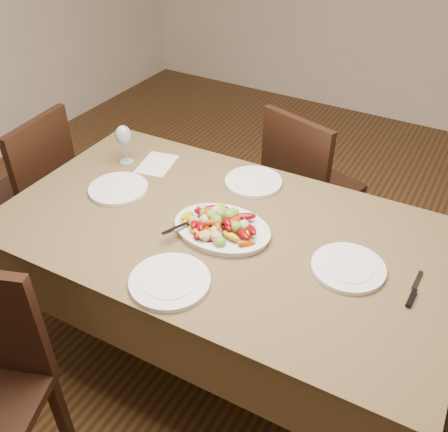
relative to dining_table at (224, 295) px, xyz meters
name	(u,v)px	position (x,y,z in m)	size (l,w,h in m)	color
floor	(227,351)	(0.02, 0.00, -0.38)	(6.00, 6.00, 0.00)	#3E2712
dining_table	(224,295)	(0.00, 0.00, 0.00)	(1.84, 1.04, 0.76)	brown
chair_far	(313,187)	(0.06, 0.88, 0.10)	(0.42, 0.42, 0.95)	black
chair_left	(25,194)	(-1.27, 0.03, 0.10)	(0.42, 0.42, 0.95)	black
serving_platter	(222,230)	(0.01, -0.03, 0.39)	(0.39, 0.29, 0.02)	white
roasted_vegetables	(222,218)	(0.01, -0.03, 0.45)	(0.32, 0.21, 0.09)	#6E0209
serving_spoon	(203,223)	(-0.06, -0.07, 0.43)	(0.28, 0.06, 0.03)	#9EA0A8
plate_left	(118,189)	(-0.54, 0.00, 0.39)	(0.26, 0.26, 0.02)	white
plate_right	(348,268)	(0.51, 0.01, 0.39)	(0.27, 0.27, 0.02)	white
plate_far	(253,182)	(-0.05, 0.35, 0.39)	(0.26, 0.26, 0.02)	white
plate_near	(170,281)	(-0.01, -0.37, 0.39)	(0.29, 0.29, 0.02)	white
wine_glass	(124,143)	(-0.67, 0.22, 0.48)	(0.08, 0.08, 0.20)	#8C99A5
menu_card	(157,164)	(-0.53, 0.27, 0.38)	(0.15, 0.21, 0.00)	silver
table_knife	(414,290)	(0.75, 0.02, 0.38)	(0.02, 0.20, 0.01)	#9EA0A8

